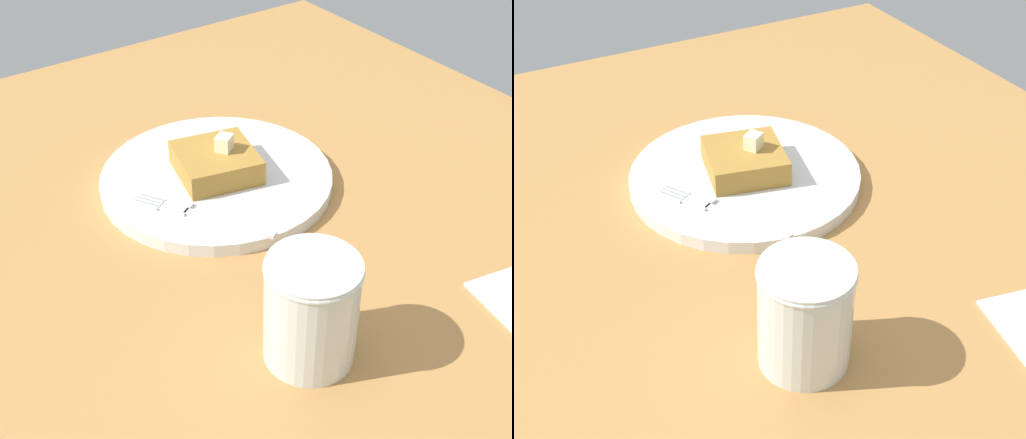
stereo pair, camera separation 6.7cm
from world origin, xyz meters
TOP-DOWN VIEW (x-y plane):
  - table_surface at (0.00, 0.00)cm, footprint 102.10×102.10cm
  - plate at (6.89, 10.83)cm, footprint 25.79×25.79cm
  - toast_slice_center at (6.89, 10.83)cm, footprint 10.00×10.10cm
  - butter_pat_primary at (7.88, 10.59)cm, footprint 2.34×2.29cm
  - fork at (0.77, 5.59)cm, footprint 9.42×14.48cm
  - syrup_jar at (-0.50, -14.94)cm, footprint 7.85×7.85cm

SIDE VIEW (x-z plane):
  - table_surface at x=0.00cm, z-range 0.00..2.83cm
  - plate at x=6.89cm, z-range 2.94..4.38cm
  - fork at x=0.77cm, z-range 4.26..4.62cm
  - toast_slice_center at x=6.89cm, z-range 4.26..7.05cm
  - syrup_jar at x=-0.50cm, z-range 2.54..12.33cm
  - butter_pat_primary at x=7.88cm, z-range 7.05..8.81cm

